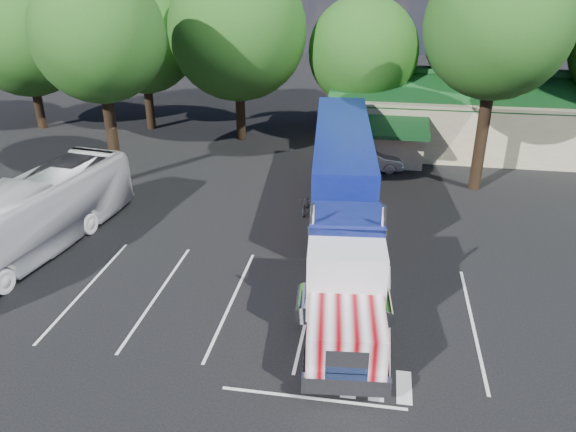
% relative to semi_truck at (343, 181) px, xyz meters
% --- Properties ---
extents(ground, '(120.00, 120.00, 0.00)m').
position_rel_semi_truck_xyz_m(ground, '(-3.91, -1.39, -2.72)').
color(ground, black).
rests_on(ground, ground).
extents(event_hall, '(24.20, 14.12, 5.55)m').
position_rel_semi_truck_xyz_m(event_hall, '(9.83, 16.42, -0.51)').
color(event_hall, '#C2BB90').
rests_on(event_hall, ground).
extents(tree_row_a, '(9.00, 9.00, 11.68)m').
position_rel_semi_truck_xyz_m(tree_row_a, '(-25.91, 15.11, 4.44)').
color(tree_row_a, black).
rests_on(tree_row_a, ground).
extents(tree_row_b, '(8.40, 8.40, 11.35)m').
position_rel_semi_truck_xyz_m(tree_row_b, '(-16.91, 16.41, 4.41)').
color(tree_row_b, black).
rests_on(tree_row_b, ground).
extents(tree_row_c, '(10.00, 10.00, 13.05)m').
position_rel_semi_truck_xyz_m(tree_row_c, '(-8.91, 14.81, 5.32)').
color(tree_row_c, black).
rests_on(tree_row_c, ground).
extents(tree_row_d, '(8.00, 8.00, 10.60)m').
position_rel_semi_truck_xyz_m(tree_row_d, '(0.09, 16.11, 3.86)').
color(tree_row_d, black).
rests_on(tree_row_d, ground).
extents(tree_row_e, '(9.60, 9.60, 12.90)m').
position_rel_semi_truck_xyz_m(tree_row_e, '(9.09, 16.61, 5.37)').
color(tree_row_e, black).
rests_on(tree_row_e, ground).
extents(tree_near_left, '(7.60, 7.60, 12.65)m').
position_rel_semi_truck_xyz_m(tree_near_left, '(-14.41, 4.61, 6.09)').
color(tree_near_left, black).
rests_on(tree_near_left, ground).
extents(tree_near_right, '(8.00, 8.00, 13.50)m').
position_rel_semi_truck_xyz_m(tree_near_right, '(7.59, 7.11, 6.74)').
color(tree_near_right, black).
rests_on(tree_near_right, ground).
extents(semi_truck, '(5.04, 23.11, 4.81)m').
position_rel_semi_truck_xyz_m(semi_truck, '(0.00, 0.00, 0.00)').
color(semi_truck, black).
rests_on(semi_truck, ground).
extents(woman, '(0.71, 0.83, 1.91)m').
position_rel_semi_truck_xyz_m(woman, '(0.59, -2.60, -1.76)').
color(woman, black).
rests_on(woman, ground).
extents(bicycle, '(0.68, 1.86, 0.97)m').
position_rel_semi_truck_xyz_m(bicycle, '(-2.11, 1.89, -2.23)').
color(bicycle, black).
rests_on(bicycle, ground).
extents(tour_bus, '(4.86, 13.14, 3.58)m').
position_rel_semi_truck_xyz_m(tour_bus, '(-14.29, -4.77, -0.93)').
color(tour_bus, silver).
rests_on(tour_bus, ground).
extents(silver_sedan, '(4.60, 2.42, 1.44)m').
position_rel_semi_truck_xyz_m(silver_sedan, '(1.09, 9.11, -2.00)').
color(silver_sedan, '#A0A4A8').
rests_on(silver_sedan, ground).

